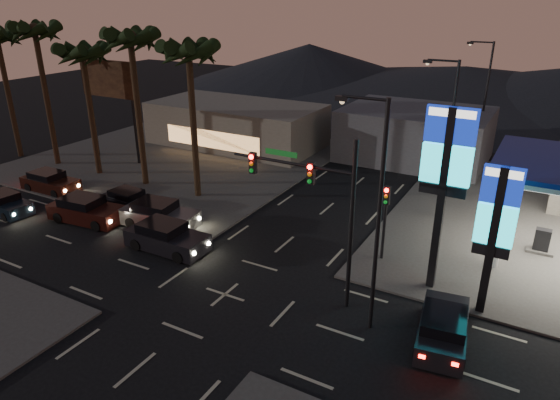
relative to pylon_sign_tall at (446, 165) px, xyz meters
The scene contains 25 objects.
ground 11.97m from the pylon_sign_tall, 147.09° to the right, with size 140.00×140.00×0.00m, color black.
corner_lot_nw 27.40m from the pylon_sign_tall, 156.80° to the left, with size 24.00×24.00×0.12m, color #47443F.
pylon_sign_tall is the anchor object (origin of this frame).
pylon_sign_short 3.20m from the pylon_sign_tall, 21.80° to the right, with size 1.60×0.35×7.00m.
traffic_signal_mast 6.02m from the pylon_sign_tall, 143.48° to the right, with size 6.10×0.39×8.00m.
pedestal_signal 4.82m from the pylon_sign_tall, 153.73° to the left, with size 0.32×0.39×4.30m.
streetlight_near 4.86m from the pylon_sign_tall, 110.76° to the right, with size 2.14×0.25×10.00m.
streetlight_mid 8.70m from the pylon_sign_tall, 101.35° to the left, with size 2.14×0.25×10.00m.
streetlight_far 22.57m from the pylon_sign_tall, 94.34° to the left, with size 2.14×0.25×10.00m.
palm_a 18.21m from the pylon_sign_tall, 167.12° to the left, with size 4.41×4.41×10.86m.
palm_b 23.13m from the pylon_sign_tall, 169.92° to the left, with size 4.41×4.41×11.46m.
palm_c 27.90m from the pylon_sign_tall, behind, with size 4.41×4.41×10.26m.
palm_d 32.96m from the pylon_sign_tall, behind, with size 4.41×4.41×11.66m.
billboard 29.95m from the pylon_sign_tall, 165.50° to the left, with size 6.00×0.30×8.50m.
building_far_west 28.25m from the pylon_sign_tall, 143.75° to the left, with size 16.00×8.00×4.00m, color #726B5B.
building_far_mid 21.91m from the pylon_sign_tall, 107.59° to the left, with size 12.00×9.00×4.40m, color #4C4C51.
hill_left 64.06m from the pylon_sign_tall, 121.58° to the left, with size 40.00×40.00×6.00m, color black.
hill_center 55.33m from the pylon_sign_tall, 98.86° to the left, with size 60.00×60.00×4.00m, color black.
car_lane_a_front 15.51m from the pylon_sign_tall, 166.95° to the right, with size 4.93×2.13×1.59m.
car_lane_a_mid 22.03m from the pylon_sign_tall, behind, with size 5.10×2.52×1.61m.
car_lane_a_rear 27.88m from the pylon_sign_tall, behind, with size 4.30×2.09×1.36m.
car_lane_b_front 17.52m from the pylon_sign_tall, behind, with size 5.12×2.57×1.62m.
car_lane_b_mid 20.90m from the pylon_sign_tall, behind, with size 4.20×1.93×1.34m.
car_lane_b_rear 28.27m from the pylon_sign_tall, behind, with size 4.59×2.03×1.48m.
suv_station 7.11m from the pylon_sign_tall, 70.14° to the right, with size 2.44×4.64×1.48m.
Camera 1 is at (12.37, -16.64, 13.43)m, focal length 32.00 mm.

